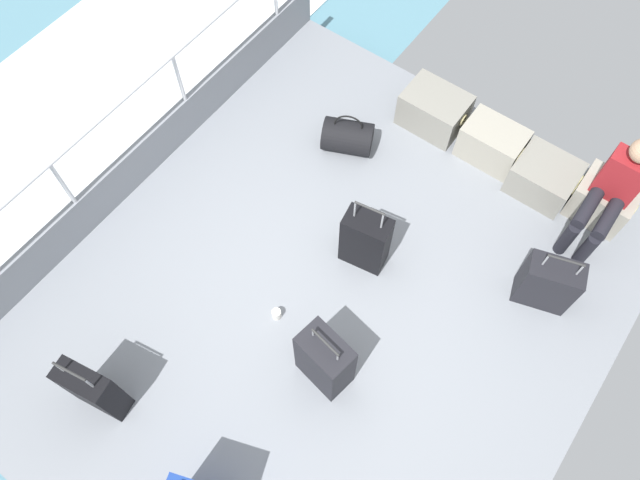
{
  "coord_description": "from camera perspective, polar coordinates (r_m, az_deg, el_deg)",
  "views": [
    {
      "loc": [
        1.1,
        -1.62,
        4.88
      ],
      "look_at": [
        -0.33,
        0.33,
        0.25
      ],
      "focal_mm": 34.21,
      "sensor_mm": 36.0,
      "label": 1
    }
  ],
  "objects": [
    {
      "name": "ground_plane",
      "position": [
        5.29,
        0.82,
        -5.83
      ],
      "size": [
        4.4,
        5.2,
        0.06
      ],
      "primitive_type": "cube",
      "color": "gray"
    },
    {
      "name": "gunwale_port",
      "position": [
        5.92,
        -16.56,
        6.99
      ],
      "size": [
        0.06,
        5.2,
        0.45
      ],
      "primitive_type": "cube",
      "color": "gray",
      "rests_on": "ground_plane"
    },
    {
      "name": "railing_port",
      "position": [
        5.49,
        -18.05,
        10.25
      ],
      "size": [
        0.04,
        4.2,
        1.02
      ],
      "color": "silver",
      "rests_on": "ground_plane"
    },
    {
      "name": "sea_wake",
      "position": [
        7.21,
        -23.43,
        9.66
      ],
      "size": [
        12.0,
        12.0,
        0.01
      ],
      "color": "#598C9E",
      "rests_on": "ground_plane"
    },
    {
      "name": "cargo_crate_0",
      "position": [
        6.18,
        10.62,
        11.86
      ],
      "size": [
        0.64,
        0.45,
        0.39
      ],
      "color": "gray",
      "rests_on": "ground_plane"
    },
    {
      "name": "cargo_crate_1",
      "position": [
        6.06,
        15.78,
        8.71
      ],
      "size": [
        0.61,
        0.39,
        0.39
      ],
      "color": "#9E9989",
      "rests_on": "ground_plane"
    },
    {
      "name": "cargo_crate_2",
      "position": [
        6.01,
        20.2,
        5.5
      ],
      "size": [
        0.59,
        0.48,
        0.35
      ],
      "color": "gray",
      "rests_on": "ground_plane"
    },
    {
      "name": "cargo_crate_3",
      "position": [
        6.04,
        24.96,
        3.4
      ],
      "size": [
        0.53,
        0.42,
        0.41
      ],
      "color": "#9E9989",
      "rests_on": "ground_plane"
    },
    {
      "name": "passenger_seated",
      "position": [
        5.62,
        25.7,
        4.09
      ],
      "size": [
        0.34,
        0.66,
        1.11
      ],
      "color": "maroon",
      "rests_on": "ground_plane"
    },
    {
      "name": "suitcase_0",
      "position": [
        4.74,
        0.46,
        -11.2
      ],
      "size": [
        0.45,
        0.32,
        0.79
      ],
      "color": "black",
      "rests_on": "ground_plane"
    },
    {
      "name": "suitcase_1",
      "position": [
        5.15,
        4.22,
        -0.0
      ],
      "size": [
        0.42,
        0.28,
        0.87
      ],
      "color": "black",
      "rests_on": "ground_plane"
    },
    {
      "name": "suitcase_3",
      "position": [
        4.99,
        -20.45,
        -12.97
      ],
      "size": [
        0.45,
        0.26,
        0.83
      ],
      "color": "black",
      "rests_on": "ground_plane"
    },
    {
      "name": "suitcase_4",
      "position": [
        5.36,
        20.53,
        -3.8
      ],
      "size": [
        0.49,
        0.36,
        0.72
      ],
      "color": "black",
      "rests_on": "ground_plane"
    },
    {
      "name": "duffel_bag",
      "position": [
        5.93,
        2.6,
        9.66
      ],
      "size": [
        0.56,
        0.49,
        0.47
      ],
      "color": "black",
      "rests_on": "ground_plane"
    },
    {
      "name": "paper_cup",
      "position": [
        5.18,
        -4.09,
        -6.92
      ],
      "size": [
        0.08,
        0.08,
        0.1
      ],
      "primitive_type": "cylinder",
      "color": "white",
      "rests_on": "ground_plane"
    }
  ]
}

